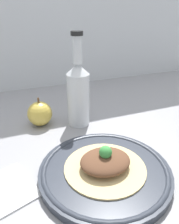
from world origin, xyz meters
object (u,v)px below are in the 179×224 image
(cider_bottle, at_px, (78,92))
(plate, at_px, (105,171))
(plated_food, at_px, (105,162))
(apple, at_px, (40,114))

(cider_bottle, bearing_deg, plate, -95.30)
(plate, bearing_deg, cider_bottle, 84.70)
(plated_food, distance_m, apple, 0.30)
(plated_food, height_order, cider_bottle, cider_bottle)
(plated_food, bearing_deg, cider_bottle, 84.70)
(plate, xyz_separation_m, plated_food, (0.00, 0.00, 0.02))
(cider_bottle, height_order, apple, cider_bottle)
(apple, bearing_deg, plated_food, -71.89)
(plated_food, xyz_separation_m, apple, (-0.09, 0.29, 0.00))
(plated_food, relative_size, cider_bottle, 0.64)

